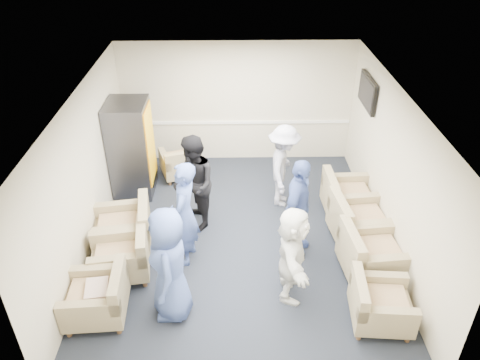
{
  "coord_description": "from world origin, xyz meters",
  "views": [
    {
      "loc": [
        -0.12,
        -6.47,
        5.3
      ],
      "look_at": [
        0.01,
        0.2,
        1.13
      ],
      "focal_mm": 35.0,
      "sensor_mm": 36.0,
      "label": 1
    }
  ],
  "objects_px": {
    "armchair_right_far": "(345,198)",
    "person_front_left": "(169,265)",
    "armchair_left_near": "(100,298)",
    "armchair_right_midfar": "(356,223)",
    "armchair_right_near": "(377,305)",
    "armchair_right_midnear": "(369,256)",
    "armchair_corner": "(181,164)",
    "person_back_left": "(194,184)",
    "person_mid_left": "(184,214)",
    "person_mid_right": "(298,208)",
    "vending_machine": "(132,149)",
    "person_front_right": "(292,254)",
    "person_back_right": "(283,166)",
    "armchair_left_far": "(126,230)",
    "armchair_left_mid": "(124,255)"
  },
  "relations": [
    {
      "from": "person_back_left",
      "to": "armchair_right_midnear",
      "type": "bearing_deg",
      "value": 46.04
    },
    {
      "from": "armchair_right_midfar",
      "to": "person_back_left",
      "type": "bearing_deg",
      "value": 73.84
    },
    {
      "from": "armchair_left_mid",
      "to": "person_front_left",
      "type": "xyz_separation_m",
      "value": [
        0.85,
        -0.83,
        0.54
      ]
    },
    {
      "from": "armchair_left_mid",
      "to": "person_front_left",
      "type": "bearing_deg",
      "value": 37.64
    },
    {
      "from": "armchair_left_near",
      "to": "armchair_right_midfar",
      "type": "relative_size",
      "value": 0.87
    },
    {
      "from": "armchair_right_far",
      "to": "person_back_right",
      "type": "bearing_deg",
      "value": 68.9
    },
    {
      "from": "armchair_corner",
      "to": "person_back_right",
      "type": "height_order",
      "value": "person_back_right"
    },
    {
      "from": "person_back_right",
      "to": "person_mid_right",
      "type": "distance_m",
      "value": 1.42
    },
    {
      "from": "armchair_left_far",
      "to": "person_back_left",
      "type": "distance_m",
      "value": 1.39
    },
    {
      "from": "person_back_left",
      "to": "armchair_right_midfar",
      "type": "bearing_deg",
      "value": 61.67
    },
    {
      "from": "armchair_left_near",
      "to": "vending_machine",
      "type": "bearing_deg",
      "value": 177.58
    },
    {
      "from": "armchair_left_near",
      "to": "armchair_right_midfar",
      "type": "height_order",
      "value": "armchair_right_midfar"
    },
    {
      "from": "person_back_right",
      "to": "person_front_left",
      "type": "bearing_deg",
      "value": 157.85
    },
    {
      "from": "armchair_right_midfar",
      "to": "person_back_left",
      "type": "xyz_separation_m",
      "value": [
        -2.82,
        0.5,
        0.52
      ]
    },
    {
      "from": "person_back_left",
      "to": "person_mid_right",
      "type": "relative_size",
      "value": 1.03
    },
    {
      "from": "armchair_right_near",
      "to": "person_mid_left",
      "type": "bearing_deg",
      "value": 68.05
    },
    {
      "from": "armchair_left_far",
      "to": "person_back_left",
      "type": "bearing_deg",
      "value": 110.13
    },
    {
      "from": "armchair_left_mid",
      "to": "vending_machine",
      "type": "distance_m",
      "value": 2.54
    },
    {
      "from": "vending_machine",
      "to": "person_mid_right",
      "type": "bearing_deg",
      "value": -32.44
    },
    {
      "from": "armchair_right_near",
      "to": "armchair_corner",
      "type": "xyz_separation_m",
      "value": [
        -3.13,
        4.05,
        -0.02
      ]
    },
    {
      "from": "armchair_right_midnear",
      "to": "armchair_corner",
      "type": "relative_size",
      "value": 1.04
    },
    {
      "from": "armchair_right_far",
      "to": "person_front_left",
      "type": "bearing_deg",
      "value": 126.1
    },
    {
      "from": "armchair_right_far",
      "to": "person_back_left",
      "type": "distance_m",
      "value": 2.87
    },
    {
      "from": "person_back_right",
      "to": "armchair_left_far",
      "type": "bearing_deg",
      "value": 126.96
    },
    {
      "from": "armchair_right_midnear",
      "to": "armchair_left_near",
      "type": "bearing_deg",
      "value": 95.73
    },
    {
      "from": "person_mid_left",
      "to": "person_back_left",
      "type": "distance_m",
      "value": 0.93
    },
    {
      "from": "armchair_right_near",
      "to": "person_front_left",
      "type": "bearing_deg",
      "value": 89.72
    },
    {
      "from": "person_back_right",
      "to": "person_mid_right",
      "type": "bearing_deg",
      "value": -164.45
    },
    {
      "from": "armchair_corner",
      "to": "person_front_right",
      "type": "bearing_deg",
      "value": 100.66
    },
    {
      "from": "person_front_left",
      "to": "person_mid_right",
      "type": "xyz_separation_m",
      "value": [
        1.95,
        1.35,
        -0.02
      ]
    },
    {
      "from": "armchair_left_near",
      "to": "person_front_left",
      "type": "distance_m",
      "value": 1.18
    },
    {
      "from": "armchair_corner",
      "to": "person_mid_right",
      "type": "height_order",
      "value": "person_mid_right"
    },
    {
      "from": "armchair_right_far",
      "to": "armchair_right_midnear",
      "type": "bearing_deg",
      "value": 178.66
    },
    {
      "from": "armchair_left_far",
      "to": "person_back_left",
      "type": "height_order",
      "value": "person_back_left"
    },
    {
      "from": "armchair_corner",
      "to": "person_front_right",
      "type": "distance_m",
      "value": 4.01
    },
    {
      "from": "armchair_right_near",
      "to": "vending_machine",
      "type": "height_order",
      "value": "vending_machine"
    },
    {
      "from": "armchair_right_far",
      "to": "person_mid_right",
      "type": "height_order",
      "value": "person_mid_right"
    },
    {
      "from": "vending_machine",
      "to": "person_front_right",
      "type": "height_order",
      "value": "vending_machine"
    },
    {
      "from": "armchair_left_near",
      "to": "armchair_left_far",
      "type": "distance_m",
      "value": 1.52
    },
    {
      "from": "person_back_left",
      "to": "person_back_right",
      "type": "bearing_deg",
      "value": 94.55
    },
    {
      "from": "armchair_left_far",
      "to": "armchair_right_near",
      "type": "distance_m",
      "value": 4.19
    },
    {
      "from": "armchair_left_near",
      "to": "person_back_left",
      "type": "distance_m",
      "value": 2.53
    },
    {
      "from": "person_back_left",
      "to": "person_front_right",
      "type": "height_order",
      "value": "person_back_left"
    },
    {
      "from": "person_back_left",
      "to": "person_mid_left",
      "type": "bearing_deg",
      "value": -23.61
    },
    {
      "from": "armchair_left_mid",
      "to": "armchair_right_midnear",
      "type": "distance_m",
      "value": 3.88
    },
    {
      "from": "armchair_left_far",
      "to": "person_front_left",
      "type": "distance_m",
      "value": 1.8
    },
    {
      "from": "vending_machine",
      "to": "person_front_left",
      "type": "height_order",
      "value": "vending_machine"
    },
    {
      "from": "armchair_left_near",
      "to": "person_mid_left",
      "type": "relative_size",
      "value": 0.49
    },
    {
      "from": "armchair_left_near",
      "to": "person_mid_right",
      "type": "height_order",
      "value": "person_mid_right"
    },
    {
      "from": "armchair_right_midnear",
      "to": "person_back_right",
      "type": "distance_m",
      "value": 2.41
    }
  ]
}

